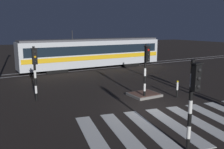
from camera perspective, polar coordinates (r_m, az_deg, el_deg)
ground_plane at (r=13.80m, az=9.29°, el=-7.87°), size 120.00×120.00×0.00m
rail_near at (r=25.18m, az=-10.11°, el=0.69°), size 80.00×0.12×0.03m
rail_far at (r=26.51m, az=-11.17°, el=1.17°), size 80.00×0.12×0.03m
crosswalk_zebra at (r=12.06m, az=17.06°, el=-10.98°), size 10.36×6.51×0.02m
traffic_island at (r=16.16m, az=7.59°, el=-4.69°), size 1.87×1.60×0.18m
traffic_light_median_centre at (r=15.05m, az=8.03°, el=2.58°), size 0.36×0.42×3.42m
traffic_light_kerb_mid_left at (r=8.84m, az=18.58°, el=-4.07°), size 0.36×0.42×3.35m
traffic_light_corner_far_left at (r=15.13m, az=-17.70°, el=2.01°), size 0.36×0.42×3.34m
tram at (r=26.80m, az=-4.39°, el=5.18°), size 16.16×2.58×4.15m
bollard_island_edge at (r=16.09m, az=15.09°, el=-3.32°), size 0.12×0.12×1.11m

